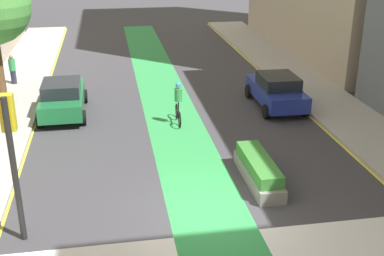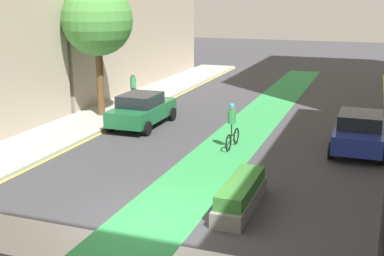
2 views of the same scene
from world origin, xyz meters
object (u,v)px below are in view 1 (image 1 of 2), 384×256
at_px(car_green_left_far, 63,98).
at_px(cyclist_in_lane, 178,102).
at_px(median_planter, 259,170).
at_px(car_blue_right_far, 277,90).
at_px(pedestrian_sidewalk_left_a, 13,69).
at_px(traffic_signal_near_left, 11,141).

height_order(car_green_left_far, cyclist_in_lane, cyclist_in_lane).
bearing_deg(median_planter, car_green_left_far, 131.71).
height_order(car_blue_right_far, cyclist_in_lane, cyclist_in_lane).
distance_m(car_green_left_far, cyclist_in_lane, 5.29).
bearing_deg(pedestrian_sidewalk_left_a, car_blue_right_far, -23.36).
height_order(traffic_signal_near_left, car_blue_right_far, traffic_signal_near_left).
height_order(traffic_signal_near_left, car_green_left_far, traffic_signal_near_left).
bearing_deg(cyclist_in_lane, car_blue_right_far, 15.65).
distance_m(pedestrian_sidewalk_left_a, median_planter, 15.70).
xyz_separation_m(car_blue_right_far, pedestrian_sidewalk_left_a, (-12.58, 5.43, 0.12)).
bearing_deg(car_green_left_far, cyclist_in_lane, -21.69).
bearing_deg(traffic_signal_near_left, pedestrian_sidewalk_left_a, 99.60).
distance_m(cyclist_in_lane, median_planter, 5.95).
bearing_deg(traffic_signal_near_left, cyclist_in_lane, 54.77).
xyz_separation_m(traffic_signal_near_left, pedestrian_sidewalk_left_a, (-2.43, 14.35, -1.92)).
distance_m(car_blue_right_far, cyclist_in_lane, 4.99).
distance_m(traffic_signal_near_left, pedestrian_sidewalk_left_a, 14.68).
distance_m(car_blue_right_far, car_green_left_far, 9.74).
xyz_separation_m(car_green_left_far, cyclist_in_lane, (4.91, -1.95, 0.17)).
xyz_separation_m(traffic_signal_near_left, car_blue_right_far, (10.15, 8.92, -2.04)).
xyz_separation_m(traffic_signal_near_left, car_green_left_far, (0.43, 9.53, -2.04)).
bearing_deg(median_planter, cyclist_in_lane, 108.13).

